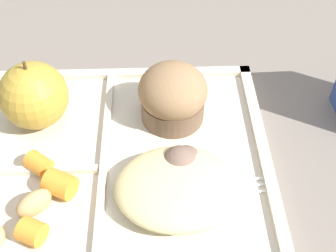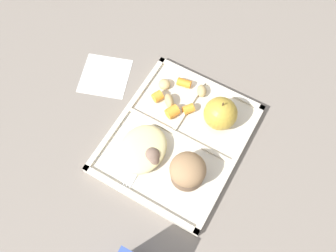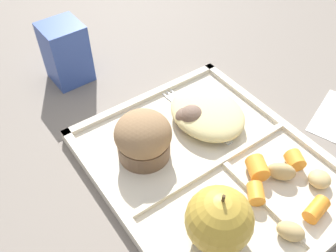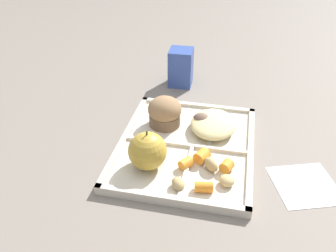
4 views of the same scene
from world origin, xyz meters
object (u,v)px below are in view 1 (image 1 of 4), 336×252
Objects in this scene: lunch_tray at (111,162)px; plastic_fork at (208,189)px; bran_muffin at (173,96)px; green_apple at (34,95)px.

lunch_tray is 2.14× the size of plastic_fork.
plastic_fork is (0.10, -0.04, 0.01)m from lunch_tray.
bran_muffin is at bearing 41.98° from lunch_tray.
lunch_tray is at bearing 157.22° from plastic_fork.
bran_muffin reaches higher than plastic_fork.
green_apple is at bearing 143.18° from lunch_tray.
bran_muffin is 0.12m from plastic_fork.
bran_muffin is (0.07, 0.06, 0.04)m from lunch_tray.
green_apple reaches higher than plastic_fork.
lunch_tray is at bearing -36.82° from green_apple.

